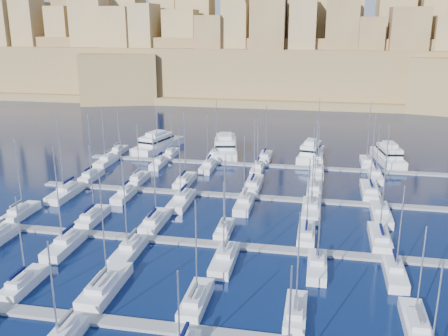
% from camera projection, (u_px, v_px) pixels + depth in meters
% --- Properties ---
extents(ground, '(600.00, 600.00, 0.00)m').
position_uv_depth(ground, '(239.00, 217.00, 86.34)').
color(ground, black).
rests_on(ground, ground).
extents(pontoon_near, '(84.00, 2.00, 0.40)m').
position_uv_depth(pontoon_near, '(188.00, 331.00, 54.28)').
color(pontoon_near, slate).
rests_on(pontoon_near, ground).
extents(pontoon_mid_near, '(84.00, 2.00, 0.40)m').
position_uv_depth(pontoon_mid_near, '(226.00, 245.00, 74.99)').
color(pontoon_mid_near, slate).
rests_on(pontoon_mid_near, ground).
extents(pontoon_mid_far, '(84.00, 2.00, 0.40)m').
position_uv_depth(pontoon_mid_far, '(248.00, 197.00, 95.69)').
color(pontoon_mid_far, slate).
rests_on(pontoon_mid_far, ground).
extents(pontoon_far, '(84.00, 2.00, 0.40)m').
position_uv_depth(pontoon_far, '(261.00, 165.00, 116.40)').
color(pontoon_far, slate).
rests_on(pontoon_far, ground).
extents(sailboat_1, '(2.48, 8.26, 12.48)m').
position_uv_depth(sailboat_1, '(24.00, 283.00, 63.05)').
color(sailboat_1, silver).
rests_on(sailboat_1, ground).
extents(sailboat_2, '(3.22, 10.74, 15.76)m').
position_uv_depth(sailboat_2, '(105.00, 286.00, 62.27)').
color(sailboat_2, silver).
rests_on(sailboat_2, ground).
extents(sailboat_3, '(2.63, 8.76, 13.55)m').
position_uv_depth(sailboat_3, '(196.00, 300.00, 59.17)').
color(sailboat_3, silver).
rests_on(sailboat_3, ground).
extents(sailboat_4, '(2.42, 8.06, 13.09)m').
position_uv_depth(sailboat_4, '(296.00, 313.00, 56.70)').
color(sailboat_4, silver).
rests_on(sailboat_4, ground).
extents(sailboat_5, '(2.62, 8.74, 12.35)m').
position_uv_depth(sailboat_5, '(416.00, 324.00, 54.61)').
color(sailboat_5, silver).
rests_on(sailboat_5, ground).
extents(sailboat_12, '(2.52, 8.40, 13.94)m').
position_uv_depth(sailboat_12, '(21.00, 212.00, 86.44)').
color(sailboat_12, silver).
rests_on(sailboat_12, ground).
extents(sailboat_13, '(2.68, 8.95, 13.36)m').
position_uv_depth(sailboat_13, '(93.00, 217.00, 84.27)').
color(sailboat_13, silver).
rests_on(sailboat_13, ground).
extents(sailboat_14, '(2.81, 9.38, 15.63)m').
position_uv_depth(sailboat_14, '(155.00, 221.00, 82.46)').
color(sailboat_14, silver).
rests_on(sailboat_14, ground).
extents(sailboat_15, '(2.19, 7.31, 12.25)m').
position_uv_depth(sailboat_15, '(224.00, 229.00, 79.34)').
color(sailboat_15, silver).
rests_on(sailboat_15, ground).
extents(sailboat_16, '(2.62, 8.75, 13.01)m').
position_uv_depth(sailboat_16, '(306.00, 234.00, 77.64)').
color(sailboat_16, silver).
rests_on(sailboat_16, ground).
extents(sailboat_17, '(2.94, 9.78, 14.62)m').
position_uv_depth(sailboat_17, '(380.00, 238.00, 76.08)').
color(sailboat_17, silver).
rests_on(sailboat_17, ground).
extents(sailboat_19, '(2.84, 9.46, 16.36)m').
position_uv_depth(sailboat_19, '(65.00, 245.00, 73.80)').
color(sailboat_19, silver).
rests_on(sailboat_19, ground).
extents(sailboat_20, '(2.78, 9.27, 14.39)m').
position_uv_depth(sailboat_20, '(129.00, 250.00, 72.06)').
color(sailboat_20, silver).
rests_on(sailboat_20, ground).
extents(sailboat_21, '(2.84, 9.47, 12.63)m').
position_uv_depth(sailboat_21, '(225.00, 259.00, 69.39)').
color(sailboat_21, silver).
rests_on(sailboat_21, ground).
extents(sailboat_22, '(2.58, 8.61, 14.45)m').
position_uv_depth(sailboat_22, '(317.00, 266.00, 67.46)').
color(sailboat_22, silver).
rests_on(sailboat_22, ground).
extents(sailboat_23, '(2.59, 8.62, 13.34)m').
position_uv_depth(sailboat_23, '(395.00, 273.00, 65.61)').
color(sailboat_23, silver).
rests_on(sailboat_23, ground).
extents(sailboat_24, '(2.46, 8.22, 14.48)m').
position_uv_depth(sailboat_24, '(91.00, 176.00, 106.57)').
color(sailboat_24, silver).
rests_on(sailboat_24, ground).
extents(sailboat_25, '(2.42, 8.05, 12.62)m').
position_uv_depth(sailboat_25, '(139.00, 179.00, 104.55)').
color(sailboat_25, silver).
rests_on(sailboat_25, ground).
extents(sailboat_26, '(2.78, 9.26, 15.51)m').
position_uv_depth(sailboat_26, '(185.00, 181.00, 103.28)').
color(sailboat_26, silver).
rests_on(sailboat_26, ground).
extents(sailboat_27, '(2.99, 9.95, 14.30)m').
position_uv_depth(sailboat_27, '(253.00, 184.00, 100.98)').
color(sailboat_27, silver).
rests_on(sailboat_27, ground).
extents(sailboat_28, '(2.73, 9.09, 14.60)m').
position_uv_depth(sailboat_28, '(314.00, 189.00, 98.36)').
color(sailboat_28, silver).
rests_on(sailboat_28, ground).
extents(sailboat_29, '(3.24, 10.79, 16.18)m').
position_uv_depth(sailboat_29, '(370.00, 191.00, 97.18)').
color(sailboat_29, silver).
rests_on(sailboat_29, ground).
extents(sailboat_30, '(3.14, 10.48, 16.54)m').
position_uv_depth(sailboat_30, '(66.00, 193.00, 96.11)').
color(sailboat_30, silver).
rests_on(sailboat_30, ground).
extents(sailboat_31, '(2.42, 8.05, 13.18)m').
position_uv_depth(sailboat_31, '(124.00, 195.00, 95.13)').
color(sailboat_31, silver).
rests_on(sailboat_31, ground).
extents(sailboat_32, '(3.05, 10.17, 14.85)m').
position_uv_depth(sailboat_32, '(182.00, 200.00, 92.01)').
color(sailboat_32, silver).
rests_on(sailboat_32, ground).
extents(sailboat_33, '(2.79, 9.30, 13.85)m').
position_uv_depth(sailboat_33, '(244.00, 204.00, 90.29)').
color(sailboat_33, silver).
rests_on(sailboat_33, ground).
extents(sailboat_34, '(3.08, 10.28, 16.00)m').
position_uv_depth(sailboat_34, '(311.00, 209.00, 87.64)').
color(sailboat_34, silver).
rests_on(sailboat_34, ground).
extents(sailboat_35, '(3.10, 10.32, 16.68)m').
position_uv_depth(sailboat_35, '(381.00, 214.00, 85.45)').
color(sailboat_35, silver).
rests_on(sailboat_35, ground).
extents(sailboat_36, '(2.27, 7.56, 11.82)m').
position_uv_depth(sailboat_36, '(119.00, 151.00, 127.48)').
color(sailboat_36, silver).
rests_on(sailboat_36, ground).
extents(sailboat_37, '(2.27, 7.57, 11.08)m').
position_uv_depth(sailboat_37, '(171.00, 153.00, 124.93)').
color(sailboat_37, silver).
rests_on(sailboat_37, ground).
extents(sailboat_38, '(2.78, 9.25, 14.55)m').
position_uv_depth(sailboat_38, '(216.00, 154.00, 123.62)').
color(sailboat_38, silver).
rests_on(sailboat_38, ground).
extents(sailboat_39, '(2.70, 8.99, 13.70)m').
position_uv_depth(sailboat_39, '(265.00, 157.00, 121.26)').
color(sailboat_39, silver).
rests_on(sailboat_39, ground).
extents(sailboat_40, '(3.08, 10.28, 15.61)m').
position_uv_depth(sailboat_40, '(316.00, 159.00, 119.59)').
color(sailboat_40, silver).
rests_on(sailboat_40, ground).
extents(sailboat_41, '(2.69, 8.96, 15.33)m').
position_uv_depth(sailboat_41, '(366.00, 162.00, 116.87)').
color(sailboat_41, silver).
rests_on(sailboat_41, ground).
extents(sailboat_42, '(2.69, 8.95, 13.71)m').
position_uv_depth(sailboat_42, '(106.00, 161.00, 117.84)').
color(sailboat_42, silver).
rests_on(sailboat_42, ground).
extents(sailboat_43, '(2.32, 7.73, 13.28)m').
position_uv_depth(sailboat_43, '(159.00, 163.00, 116.07)').
color(sailboat_43, silver).
rests_on(sailboat_43, ground).
extents(sailboat_44, '(2.56, 8.55, 13.36)m').
position_uv_depth(sailboat_44, '(208.00, 166.00, 113.51)').
color(sailboat_44, silver).
rests_on(sailboat_44, ground).
extents(sailboat_45, '(2.45, 8.18, 12.56)m').
position_uv_depth(sailboat_45, '(258.00, 169.00, 111.61)').
color(sailboat_45, silver).
rests_on(sailboat_45, ground).
extents(sailboat_46, '(2.74, 9.13, 12.21)m').
position_uv_depth(sailboat_46, '(317.00, 173.00, 108.75)').
color(sailboat_46, silver).
rests_on(sailboat_46, ground).
extents(sailboat_47, '(2.71, 9.04, 12.34)m').
position_uv_depth(sailboat_47, '(375.00, 176.00, 106.55)').
color(sailboat_47, silver).
rests_on(sailboat_47, ground).
extents(motor_yacht_a, '(9.64, 18.77, 5.25)m').
position_uv_depth(motor_yacht_a, '(157.00, 143.00, 130.78)').
color(motor_yacht_a, silver).
rests_on(motor_yacht_a, ground).
extents(motor_yacht_b, '(9.15, 19.79, 5.25)m').
position_uv_depth(motor_yacht_b, '(225.00, 146.00, 127.94)').
color(motor_yacht_b, silver).
rests_on(motor_yacht_b, ground).
extents(motor_yacht_c, '(6.69, 14.90, 5.25)m').
position_uv_depth(motor_yacht_c, '(311.00, 152.00, 121.84)').
color(motor_yacht_c, silver).
rests_on(motor_yacht_c, ground).
extents(motor_yacht_d, '(7.10, 16.17, 5.25)m').
position_uv_depth(motor_yacht_d, '(388.00, 155.00, 119.06)').
color(motor_yacht_d, silver).
rests_on(motor_yacht_d, ground).
extents(fortified_city, '(460.00, 108.95, 59.52)m').
position_uv_depth(fortified_city, '(294.00, 61.00, 228.31)').
color(fortified_city, brown).
rests_on(fortified_city, ground).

